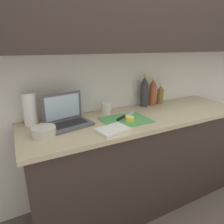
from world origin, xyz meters
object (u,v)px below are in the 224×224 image
at_px(bottle_green_soda, 160,95).
at_px(measuring_cup, 106,108).
at_px(laptop, 67,117).
at_px(cutting_board, 126,120).
at_px(bottle_oil_tall, 153,92).
at_px(bowl_white, 44,131).
at_px(knife, 123,117).
at_px(bottle_water_clear, 144,92).
at_px(paper_towel_roll, 30,109).
at_px(lemon_half_cut, 130,119).

xyz_separation_m(bottle_green_soda, measuring_cup, (-0.64, -0.04, -0.04)).
xyz_separation_m(laptop, measuring_cup, (0.38, 0.09, -0.00)).
bearing_deg(bottle_green_soda, cutting_board, -155.10).
relative_size(bottle_oil_tall, bowl_white, 1.77).
bearing_deg(knife, bottle_water_clear, 1.03).
xyz_separation_m(bottle_green_soda, bowl_white, (-1.22, -0.27, -0.06)).
bearing_deg(laptop, paper_towel_roll, 144.54).
xyz_separation_m(measuring_cup, bowl_white, (-0.57, -0.23, -0.02)).
bearing_deg(paper_towel_roll, lemon_half_cut, -22.55).
xyz_separation_m(laptop, lemon_half_cut, (0.46, -0.18, -0.03)).
xyz_separation_m(laptop, paper_towel_roll, (-0.24, 0.11, 0.07)).
bearing_deg(bowl_white, cutting_board, -0.08).
height_order(bottle_green_soda, paper_towel_roll, paper_towel_roll).
relative_size(cutting_board, knife, 1.48).
bearing_deg(knife, bottle_oil_tall, -4.97).
bearing_deg(bottle_water_clear, laptop, -170.85).
bearing_deg(lemon_half_cut, bowl_white, 175.90).
relative_size(lemon_half_cut, bottle_green_soda, 0.34).
distance_m(cutting_board, bottle_green_soda, 0.64).
bearing_deg(laptop, bottle_green_soda, -4.14).
height_order(lemon_half_cut, paper_towel_roll, paper_towel_roll).
xyz_separation_m(bottle_water_clear, measuring_cup, (-0.44, -0.04, -0.09)).
distance_m(knife, measuring_cup, 0.20).
height_order(cutting_board, bottle_green_soda, bottle_green_soda).
bearing_deg(cutting_board, bottle_green_soda, 24.90).
bearing_deg(bottle_oil_tall, bottle_green_soda, 0.00).
bearing_deg(knife, lemon_half_cut, -114.24).
bearing_deg(paper_towel_roll, bottle_green_soda, 1.04).
height_order(bottle_green_soda, bowl_white, bottle_green_soda).
bearing_deg(cutting_board, bowl_white, 179.92).
bearing_deg(lemon_half_cut, bottle_water_clear, 41.03).
bearing_deg(laptop, knife, -23.52).
bearing_deg(paper_towel_roll, cutting_board, -19.52).
bearing_deg(cutting_board, lemon_half_cut, -78.84).
xyz_separation_m(laptop, knife, (0.45, -0.10, -0.04)).
bearing_deg(bottle_water_clear, knife, -148.47).
bearing_deg(measuring_cup, laptop, -165.98).
bearing_deg(bottle_oil_tall, laptop, -171.88).
height_order(laptop, bowl_white, laptop).
relative_size(cutting_board, bottle_oil_tall, 1.32).
xyz_separation_m(bottle_oil_tall, measuring_cup, (-0.54, -0.04, -0.08)).
bearing_deg(bottle_oil_tall, bowl_white, -166.56).
xyz_separation_m(knife, paper_towel_roll, (-0.69, 0.20, 0.11)).
bearing_deg(bottle_green_soda, measuring_cup, -176.74).
distance_m(cutting_board, knife, 0.04).
distance_m(laptop, lemon_half_cut, 0.49).
bearing_deg(lemon_half_cut, bottle_green_soda, 28.90).
bearing_deg(bottle_green_soda, bottle_water_clear, 180.00).
height_order(cutting_board, lemon_half_cut, lemon_half_cut).
bearing_deg(bottle_oil_tall, measuring_cup, -176.12).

